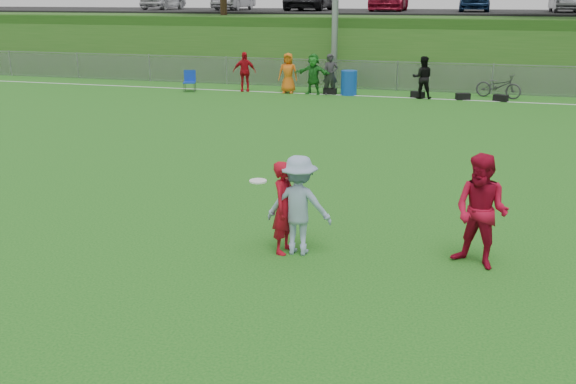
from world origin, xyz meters
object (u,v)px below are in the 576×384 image
(player_blue, at_px, (299,205))
(frisbee, at_px, (258,181))
(recycling_bin, at_px, (349,83))
(bicycle, at_px, (499,86))
(player_red_left, at_px, (285,208))
(player_red_center, at_px, (481,212))

(player_blue, distance_m, frisbee, 0.88)
(recycling_bin, bearing_deg, player_blue, -82.11)
(recycling_bin, xyz_separation_m, bicycle, (6.05, 0.84, -0.02))
(frisbee, bearing_deg, player_blue, 43.87)
(player_red_left, distance_m, player_red_center, 3.05)
(frisbee, height_order, bicycle, frisbee)
(frisbee, xyz_separation_m, bicycle, (4.16, 18.68, -0.83))
(player_red_center, relative_size, bicycle, 0.96)
(player_blue, bearing_deg, frisbee, 41.70)
(player_red_left, distance_m, bicycle, 18.61)
(bicycle, bearing_deg, frisbee, -172.67)
(player_red_left, distance_m, player_blue, 0.24)
(player_red_left, bearing_deg, recycling_bin, 16.41)
(player_blue, xyz_separation_m, bicycle, (3.65, 18.18, -0.33))
(player_red_left, xyz_separation_m, frisbee, (-0.29, -0.48, 0.56))
(frisbee, xyz_separation_m, recycling_bin, (-1.88, 17.83, -0.81))
(player_blue, distance_m, recycling_bin, 17.50)
(player_red_center, height_order, frisbee, player_red_center)
(player_red_center, distance_m, bicycle, 17.97)
(frisbee, relative_size, recycling_bin, 0.27)
(player_red_center, distance_m, frisbee, 3.43)
(player_red_left, xyz_separation_m, player_blue, (0.23, 0.02, 0.05))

